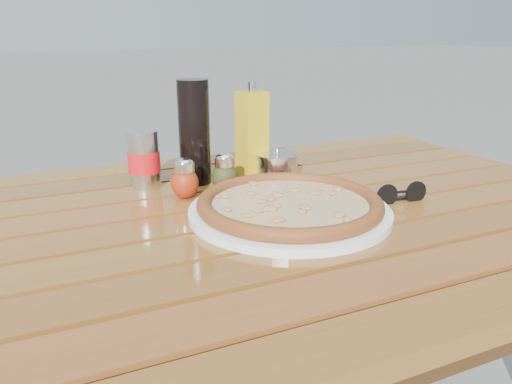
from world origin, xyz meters
name	(u,v)px	position (x,y,z in m)	size (l,w,h in m)	color
table	(260,248)	(0.00, 0.00, 0.67)	(1.40, 0.90, 0.75)	#381E0C
plate	(289,212)	(0.04, -0.04, 0.76)	(0.36, 0.36, 0.01)	white
pizza	(290,203)	(0.04, -0.04, 0.77)	(0.37, 0.37, 0.03)	beige
pepper_shaker	(185,179)	(-0.10, 0.13, 0.79)	(0.06, 0.06, 0.08)	#AA2F13
oregano_shaker	(225,173)	(-0.02, 0.14, 0.79)	(0.06, 0.06, 0.08)	#383D18
dark_bottle	(194,132)	(-0.05, 0.22, 0.86)	(0.07, 0.07, 0.22)	black
soda_can	(144,160)	(-0.16, 0.23, 0.81)	(0.07, 0.07, 0.12)	silver
olive_oil_cruet	(252,134)	(0.08, 0.22, 0.85)	(0.06, 0.06, 0.21)	gold
parmesan_tin	(277,166)	(0.12, 0.17, 0.78)	(0.11, 0.11, 0.07)	silver
sunglasses	(401,195)	(0.26, -0.07, 0.77)	(0.11, 0.03, 0.04)	black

